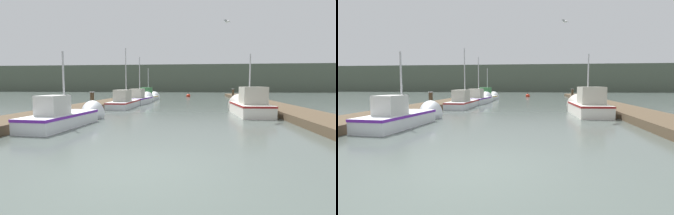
{
  "view_description": "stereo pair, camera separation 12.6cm",
  "coord_description": "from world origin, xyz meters",
  "views": [
    {
      "loc": [
        1.13,
        -5.19,
        1.75
      ],
      "look_at": [
        -0.48,
        9.23,
        0.47
      ],
      "focal_mm": 28.0,
      "sensor_mm": 36.0,
      "label": 1
    },
    {
      "loc": [
        1.26,
        -5.18,
        1.75
      ],
      "look_at": [
        -0.48,
        9.23,
        0.47
      ],
      "focal_mm": 28.0,
      "sensor_mm": 36.0,
      "label": 2
    }
  ],
  "objects": [
    {
      "name": "mooring_piling_1",
      "position": [
        5.32,
        26.19,
        0.63
      ],
      "size": [
        0.29,
        0.29,
        1.25
      ],
      "color": "#473523",
      "rests_on": "ground_plane"
    },
    {
      "name": "seagull_lead",
      "position": [
        2.65,
        9.09,
        5.03
      ],
      "size": [
        0.4,
        0.53,
        0.12
      ],
      "rotation": [
        0.0,
        0.0,
        4.14
      ],
      "color": "white"
    },
    {
      "name": "ground_plane",
      "position": [
        0.0,
        0.0,
        0.0
      ],
      "size": [
        200.0,
        200.0,
        0.0
      ],
      "color": "#47514C"
    },
    {
      "name": "fishing_boat_0",
      "position": [
        -4.38,
        5.45,
        0.39
      ],
      "size": [
        1.69,
        4.9,
        3.48
      ],
      "rotation": [
        0.0,
        0.0,
        -0.07
      ],
      "color": "silver",
      "rests_on": "ground_plane"
    },
    {
      "name": "fishing_boat_4",
      "position": [
        -4.23,
        23.59,
        0.41
      ],
      "size": [
        1.82,
        5.47,
        3.95
      ],
      "rotation": [
        0.0,
        0.0,
        -0.08
      ],
      "color": "silver",
      "rests_on": "ground_plane"
    },
    {
      "name": "dock_right",
      "position": [
        6.51,
        16.0,
        0.18
      ],
      "size": [
        2.25,
        40.0,
        0.36
      ],
      "color": "#4C3D2B",
      "rests_on": "ground_plane"
    },
    {
      "name": "fishing_boat_3",
      "position": [
        -4.17,
        19.1,
        0.41
      ],
      "size": [
        1.86,
        5.11,
        4.74
      ],
      "rotation": [
        0.0,
        0.0,
        -0.06
      ],
      "color": "silver",
      "rests_on": "ground_plane"
    },
    {
      "name": "distant_shore_ridge",
      "position": [
        0.0,
        64.44,
        3.23
      ],
      "size": [
        120.0,
        16.0,
        6.46
      ],
      "color": "#4C5647",
      "rests_on": "ground_plane"
    },
    {
      "name": "mooring_piling_0",
      "position": [
        -5.59,
        11.0,
        0.65
      ],
      "size": [
        0.29,
        0.29,
        1.29
      ],
      "color": "#473523",
      "rests_on": "ground_plane"
    },
    {
      "name": "dock_left",
      "position": [
        -6.51,
        16.0,
        0.18
      ],
      "size": [
        2.25,
        40.0,
        0.36
      ],
      "color": "#4C3D2B",
      "rests_on": "ground_plane"
    },
    {
      "name": "fishing_boat_1",
      "position": [
        4.13,
        10.63,
        0.52
      ],
      "size": [
        1.86,
        5.1,
        3.95
      ],
      "rotation": [
        0.0,
        0.0,
        0.04
      ],
      "color": "silver",
      "rests_on": "ground_plane"
    },
    {
      "name": "channel_buoy",
      "position": [
        -0.11,
        31.83,
        0.16
      ],
      "size": [
        0.56,
        0.56,
        1.06
      ],
      "color": "red",
      "rests_on": "ground_plane"
    },
    {
      "name": "mooring_piling_2",
      "position": [
        5.56,
        15.72,
        0.56
      ],
      "size": [
        0.3,
        0.3,
        1.11
      ],
      "color": "#473523",
      "rests_on": "ground_plane"
    },
    {
      "name": "fishing_boat_2",
      "position": [
        -4.35,
        14.89,
        0.4
      ],
      "size": [
        1.5,
        6.14,
        4.93
      ],
      "rotation": [
        0.0,
        0.0,
        0.01
      ],
      "color": "silver",
      "rests_on": "ground_plane"
    }
  ]
}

